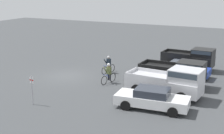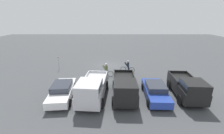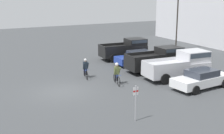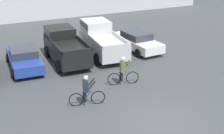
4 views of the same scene
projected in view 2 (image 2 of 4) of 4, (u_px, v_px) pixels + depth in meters
ground_plane at (109, 65)px, 22.56m from camera, size 80.00×80.00×0.00m
pickup_truck_0 at (187, 87)px, 13.26m from camera, size 2.40×4.93×2.10m
sedan_0 at (155, 90)px, 13.52m from camera, size 2.12×4.73×1.35m
pickup_truck_1 at (125, 87)px, 13.27m from camera, size 2.31×5.20×2.09m
pickup_truck_2 at (92, 88)px, 12.93m from camera, size 2.56×5.57×2.23m
sedan_1 at (62, 91)px, 13.45m from camera, size 2.26×4.88×1.40m
cyclist_0 at (106, 70)px, 18.20m from camera, size 1.82×0.55×1.72m
cyclist_1 at (128, 66)px, 19.57m from camera, size 1.82×0.55×1.64m
fire_lane_sign at (58, 61)px, 20.36m from camera, size 0.06×0.30×2.06m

